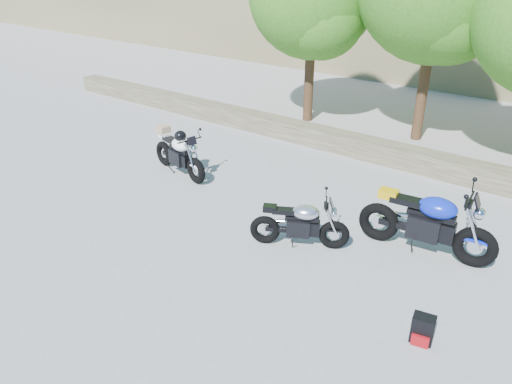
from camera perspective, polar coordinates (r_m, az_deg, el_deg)
ground at (r=9.00m, az=-4.89°, el=-6.20°), size 90.00×90.00×0.00m
stone_wall at (r=13.05m, az=11.33°, el=5.24°), size 22.00×0.55×0.50m
silver_bike at (r=8.81m, az=5.08°, el=-3.71°), size 1.62×0.97×0.89m
white_bike at (r=11.72m, az=-8.84°, el=4.51°), size 1.96×0.70×1.09m
blue_bike at (r=9.00m, az=19.01°, el=-3.41°), size 2.38×0.75×1.19m
backpack at (r=7.30m, az=18.50°, el=-14.69°), size 0.33×0.30×0.40m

